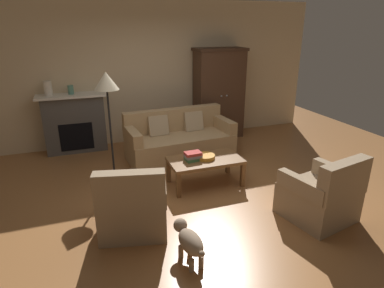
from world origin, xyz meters
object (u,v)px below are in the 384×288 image
mantel_vase_cream (48,88)px  mantel_vase_jade (71,90)px  couch (179,141)px  armchair_near_left (133,207)px  armchair_near_right (321,196)px  coffee_table (205,162)px  fireplace (75,123)px  floor_lamp (107,88)px  armoire (219,94)px  book_stack (193,156)px  dog (189,241)px  fruit_bowl (205,157)px

mantel_vase_cream → mantel_vase_jade: (0.38, 0.00, -0.05)m
couch → armchair_near_left: size_ratio=2.14×
armchair_near_right → coffee_table: bearing=126.4°
fireplace → armchair_near_right: bearing=-51.4°
mantel_vase_jade → floor_lamp: floor_lamp is taller
couch → mantel_vase_cream: 2.54m
armoire → book_stack: (-1.33, -2.08, -0.46)m
coffee_table → mantel_vase_jade: 2.93m
mantel_vase_cream → dog: bearing=-69.6°
floor_lamp → armchair_near_left: bearing=-88.1°
floor_lamp → dog: size_ratio=2.97×
armoire → armchair_near_right: size_ratio=2.08×
couch → book_stack: couch is taller
book_stack → dog: size_ratio=0.46×
mantel_vase_cream → dog: 4.10m
fireplace → coffee_table: 2.83m
mantel_vase_jade → armchair_near_right: (2.83, -3.52, -0.89)m
coffee_table → floor_lamp: size_ratio=0.65×
mantel_vase_jade → fireplace: bearing=90.0°
armchair_near_left → dog: 0.87m
couch → mantel_vase_cream: bearing=156.2°
armoire → fruit_bowl: size_ratio=6.28×
fruit_bowl → armchair_near_left: 1.52m
fireplace → dog: size_ratio=2.21×
fruit_bowl → dog: 1.80m
dog → book_stack: bearing=68.8°
book_stack → armchair_near_right: bearing=-49.0°
armoire → book_stack: 2.51m
fireplace → mantel_vase_jade: bearing=-90.0°
fruit_bowl → armchair_near_right: (1.01, -1.40, -0.13)m
fireplace → dog: 3.88m
book_stack → floor_lamp: (-1.10, 0.67, 0.98)m
fireplace → armchair_near_left: bearing=-79.3°
couch → mantel_vase_jade: mantel_vase_jade is taller
armchair_near_left → fruit_bowl: bearing=34.2°
couch → armchair_near_right: armchair_near_right is taller
coffee_table → dog: size_ratio=1.93×
mantel_vase_jade → dog: bearing=-74.9°
armchair_near_right → dog: 1.83m
mantel_vase_jade → armchair_near_left: 3.16m
mantel_vase_jade → armchair_near_left: bearing=-79.2°
mantel_vase_jade → dog: size_ratio=0.29×
coffee_table → fireplace: bearing=130.0°
mantel_vase_jade → mantel_vase_cream: bearing=180.0°
book_stack → mantel_vase_jade: bearing=127.2°
couch → fruit_bowl: size_ratio=6.58×
coffee_table → armchair_near_right: 1.71m
mantel_vase_cream → armchair_near_left: (0.95, -2.98, -0.94)m
coffee_table → book_stack: bearing=177.0°
mantel_vase_jade → dog: 3.97m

